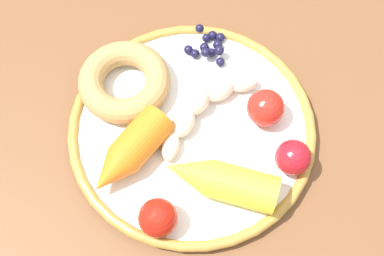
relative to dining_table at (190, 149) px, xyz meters
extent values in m
plane|color=gray|center=(0.00, 0.00, -0.64)|extent=(6.00, 6.00, 0.00)
cube|color=brown|center=(0.00, 0.00, 0.07)|extent=(1.29, 0.79, 0.03)
cylinder|color=white|center=(-0.01, 0.01, 0.09)|extent=(0.28, 0.28, 0.01)
torus|color=#B58B3C|center=(-0.01, 0.01, 0.09)|extent=(0.29, 0.29, 0.01)
ellipsoid|color=#F6DBC1|center=(-0.04, -0.06, 0.10)|extent=(0.04, 0.04, 0.02)
ellipsoid|color=#F6DBC1|center=(-0.02, -0.04, 0.11)|extent=(0.04, 0.04, 0.02)
ellipsoid|color=#F6DBC1|center=(0.00, -0.01, 0.11)|extent=(0.04, 0.04, 0.03)
ellipsoid|color=#F6DBC1|center=(0.00, 0.02, 0.11)|extent=(0.02, 0.04, 0.02)
ellipsoid|color=#F6DBC1|center=(0.00, 0.05, 0.10)|extent=(0.03, 0.04, 0.02)
cylinder|color=orange|center=(0.03, 0.06, 0.12)|extent=(0.05, 0.07, 0.04)
cone|color=orange|center=(0.04, 0.11, 0.12)|extent=(0.05, 0.05, 0.04)
cylinder|color=yellow|center=(-0.09, 0.06, 0.12)|extent=(0.08, 0.05, 0.04)
cone|color=yellow|center=(-0.03, 0.07, 0.12)|extent=(0.06, 0.05, 0.04)
torus|color=tan|center=(0.09, 0.00, 0.11)|extent=(0.12, 0.12, 0.03)
sphere|color=#191638|center=(0.03, -0.09, 0.10)|extent=(0.01, 0.01, 0.01)
sphere|color=#191638|center=(0.04, -0.08, 0.10)|extent=(0.01, 0.01, 0.01)
sphere|color=#191638|center=(0.05, -0.11, 0.10)|extent=(0.01, 0.01, 0.01)
sphere|color=#191638|center=(0.00, -0.08, 0.10)|extent=(0.01, 0.01, 0.01)
sphere|color=#191638|center=(0.02, -0.11, 0.10)|extent=(0.01, 0.01, 0.01)
sphere|color=#191638|center=(0.03, -0.11, 0.10)|extent=(0.01, 0.01, 0.01)
sphere|color=#191638|center=(0.03, -0.08, 0.10)|extent=(0.01, 0.01, 0.01)
sphere|color=#191638|center=(0.03, -0.11, 0.10)|extent=(0.01, 0.01, 0.01)
sphere|color=#191638|center=(0.01, -0.10, 0.10)|extent=(0.01, 0.01, 0.01)
sphere|color=#191638|center=(0.02, -0.09, 0.10)|extent=(0.01, 0.01, 0.01)
sphere|color=#191638|center=(0.02, -0.08, 0.11)|extent=(0.01, 0.01, 0.01)
sphere|color=#191638|center=(0.01, -0.09, 0.11)|extent=(0.01, 0.01, 0.01)
sphere|color=red|center=(-0.13, 0.00, 0.11)|extent=(0.04, 0.04, 0.04)
sphere|color=red|center=(-0.03, 0.13, 0.12)|extent=(0.04, 0.04, 0.04)
sphere|color=red|center=(-0.08, -0.04, 0.12)|extent=(0.04, 0.04, 0.04)
camera|label=1|loc=(-0.13, 0.24, 0.65)|focal=49.52mm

